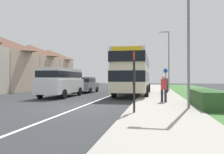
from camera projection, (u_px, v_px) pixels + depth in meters
ground_plane at (79, 107)px, 11.41m from camera, size 120.00×120.00×0.00m
lane_marking_centre at (110, 96)px, 19.27m from camera, size 0.14×60.00×0.01m
pavement_near_side at (160, 98)px, 16.50m from camera, size 3.20×68.00×0.12m
grass_verge_seaward at (222, 99)px, 15.68m from camera, size 6.00×68.00×0.08m
roadside_hedge at (206, 99)px, 10.99m from camera, size 1.10×3.97×0.90m
double_decker_bus at (133, 71)px, 19.61m from camera, size 2.80×9.77×3.70m
parked_van_white at (61, 80)px, 17.95m from camera, size 2.11×5.46×2.28m
parked_car_grey at (85, 84)px, 23.63m from camera, size 1.99×4.29×1.64m
pedestrian_at_stop at (164, 87)px, 12.81m from camera, size 0.34×0.34×1.67m
pedestrian_walking_away at (166, 84)px, 21.72m from camera, size 0.34×0.34×1.67m
bus_stop_sign at (134, 77)px, 8.97m from camera, size 0.09×0.52×2.60m
cycle_route_sign at (166, 79)px, 23.04m from camera, size 0.44×0.08×2.52m
street_lamp_near at (186, 18)px, 10.38m from camera, size 1.14×0.20×7.58m
street_lamp_mid at (168, 57)px, 24.45m from camera, size 1.14×0.20×6.70m
house_terrace_far_side at (16, 66)px, 28.23m from camera, size 6.55×22.98×6.29m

